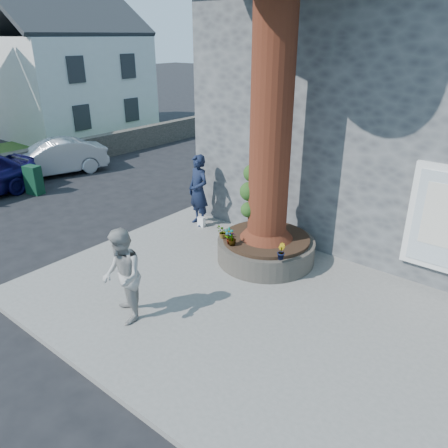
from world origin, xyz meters
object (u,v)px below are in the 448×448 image
Objects in this scene: man at (198,191)px; a_board_sign at (34,180)px; planter at (266,249)px; car_silver at (53,158)px; woman at (122,276)px.

man is 6.55m from a_board_sign.
planter is 9.08m from a_board_sign.
planter is 2.30× the size of a_board_sign.
man is 2.01× the size of a_board_sign.
planter is 0.57× the size of car_silver.
planter is at bearing 12.47° from car_silver.
woman is at bearing -7.37° from car_silver.
woman is 10.86m from car_silver.
man is at bearing 15.21° from car_silver.
woman is at bearing -52.29° from man.
a_board_sign is at bearing -166.48° from woman.
woman is 1.83× the size of a_board_sign.
car_silver is (-10.60, 0.87, 0.25)m from planter.
car_silver is (-7.92, 0.27, -0.46)m from man.
man is 7.93m from car_silver.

